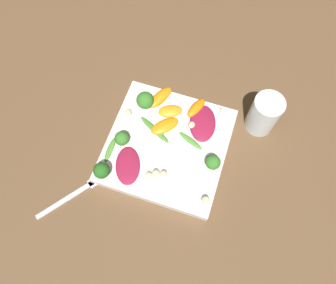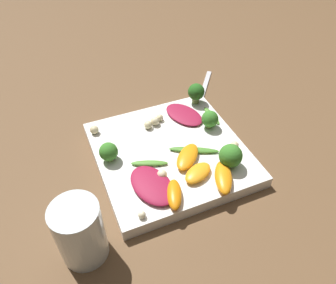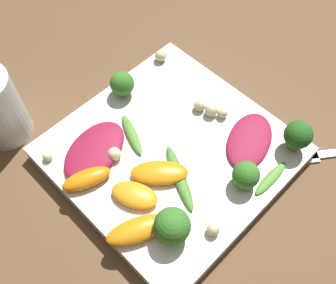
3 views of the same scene
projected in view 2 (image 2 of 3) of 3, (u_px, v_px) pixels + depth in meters
ground_plane at (170, 158)px, 0.64m from camera, size 2.40×2.40×0.00m
plate at (170, 154)px, 0.63m from camera, size 0.27×0.27×0.02m
drinking_glass at (80, 232)px, 0.46m from camera, size 0.07×0.07×0.11m
fork at (203, 93)px, 0.79m from camera, size 0.14×0.11×0.01m
radicchio_leaf_0 at (184, 114)px, 0.69m from camera, size 0.10×0.08×0.01m
radicchio_leaf_1 at (152, 185)px, 0.55m from camera, size 0.11×0.08×0.01m
orange_segment_0 at (174, 194)px, 0.53m from camera, size 0.07×0.05×0.02m
orange_segment_1 at (188, 157)px, 0.59m from camera, size 0.07×0.07×0.02m
orange_segment_2 at (223, 177)px, 0.56m from camera, size 0.08×0.06×0.02m
orange_segment_3 at (198, 173)px, 0.57m from camera, size 0.05×0.07×0.01m
broccoli_floret_0 at (231, 156)px, 0.57m from camera, size 0.04×0.04×0.05m
broccoli_floret_1 at (109, 152)px, 0.59m from camera, size 0.03×0.03×0.04m
broccoli_floret_2 at (210, 119)px, 0.65m from camera, size 0.03×0.03×0.04m
broccoli_floret_3 at (196, 92)px, 0.71m from camera, size 0.04×0.04×0.05m
arugula_sprig_0 at (194, 150)px, 0.61m from camera, size 0.06×0.09×0.01m
arugula_sprig_1 at (150, 163)px, 0.59m from camera, size 0.04×0.07×0.01m
arugula_sprig_2 at (212, 115)px, 0.69m from camera, size 0.06×0.01×0.01m
macadamia_nut_0 at (148, 125)px, 0.66m from camera, size 0.02×0.02×0.02m
macadamia_nut_1 at (142, 215)px, 0.51m from camera, size 0.01×0.01×0.01m
macadamia_nut_2 at (235, 145)px, 0.62m from camera, size 0.02×0.02×0.02m
macadamia_nut_3 at (160, 118)px, 0.68m from camera, size 0.01×0.01×0.01m
macadamia_nut_4 at (94, 130)px, 0.65m from camera, size 0.02×0.02×0.02m
macadamia_nut_5 at (156, 121)px, 0.67m from camera, size 0.02×0.02×0.02m
macadamia_nut_6 at (162, 174)px, 0.56m from camera, size 0.02×0.02×0.02m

